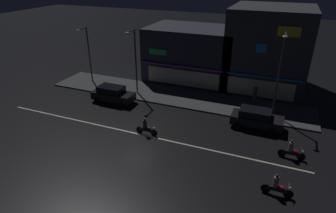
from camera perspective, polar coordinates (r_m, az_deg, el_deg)
ground_plane at (r=24.23m, az=-5.95°, el=-5.41°), size 140.00×140.00×0.00m
lane_divider_stripe at (r=24.23m, az=-5.95°, el=-5.39°), size 26.75×0.16×0.01m
sidewalk_far at (r=30.94m, az=1.25°, el=2.13°), size 28.16×4.89×0.14m
storefront_left_block at (r=35.23m, az=4.87°, el=10.32°), size 10.46×7.21×6.27m
storefront_center_block at (r=34.12m, az=19.20°, el=10.74°), size 8.30×8.60×8.87m
streetlamp_west at (r=34.86m, az=-15.62°, el=10.71°), size 0.44×1.64×6.39m
streetlamp_mid at (r=30.23m, az=-6.63°, el=9.74°), size 0.44×1.64×6.87m
streetlamp_east at (r=26.81m, az=21.19°, el=6.94°), size 0.44×1.64×7.65m
pedestrian_on_sidewalk at (r=30.01m, az=16.75°, el=2.21°), size 0.37×0.37×1.93m
parked_car_near_kerb at (r=29.91m, az=-10.86°, el=2.45°), size 4.30×1.98×1.67m
parked_car_trailing at (r=25.79m, az=17.05°, el=-2.23°), size 4.30×1.98×1.67m
motorcycle_lead at (r=19.15m, az=20.68°, el=-14.54°), size 1.90×0.60×1.52m
motorcycle_following at (r=23.80m, az=-4.35°, el=-4.18°), size 1.90×0.60×1.52m
motorcycle_opposite_lane at (r=22.75m, az=23.19°, el=-8.02°), size 1.90×0.60×1.52m
traffic_cone at (r=29.55m, az=-7.47°, el=1.15°), size 0.36×0.36×0.55m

